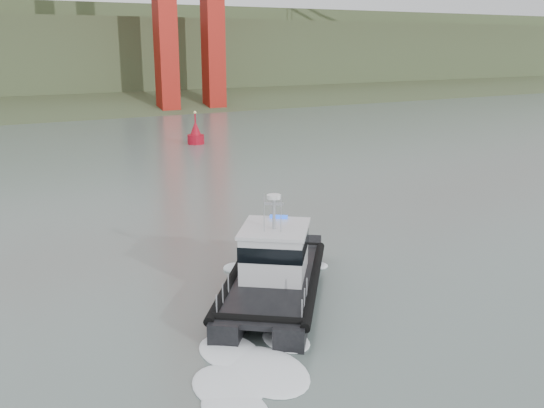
{
  "coord_description": "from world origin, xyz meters",
  "views": [
    {
      "loc": [
        -15.48,
        -17.41,
        10.64
      ],
      "look_at": [
        -0.18,
        9.57,
        2.4
      ],
      "focal_mm": 40.0,
      "sensor_mm": 36.0,
      "label": 1
    }
  ],
  "objects": [
    {
      "name": "headlands",
      "position": [
        0.0,
        125.5,
        7.05
      ],
      "size": [
        500.0,
        105.36,
        27.12
      ],
      "color": "#334326",
      "rests_on": "ground"
    },
    {
      "name": "ground",
      "position": [
        0.0,
        0.0,
        0.0
      ],
      "size": [
        400.0,
        400.0,
        0.0
      ],
      "primitive_type": "plane",
      "color": "slate",
      "rests_on": "ground"
    },
    {
      "name": "nav_buoy",
      "position": [
        9.68,
        43.86,
        1.0
      ],
      "size": [
        1.82,
        1.82,
        3.79
      ],
      "color": "#A50B1C",
      "rests_on": "ground"
    },
    {
      "name": "patrol_boat",
      "position": [
        -3.35,
        3.82,
        1.17
      ],
      "size": [
        8.66,
        9.8,
        4.69
      ],
      "rotation": [
        0.0,
        0.0,
        -0.65
      ],
      "color": "black",
      "rests_on": "ground"
    }
  ]
}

